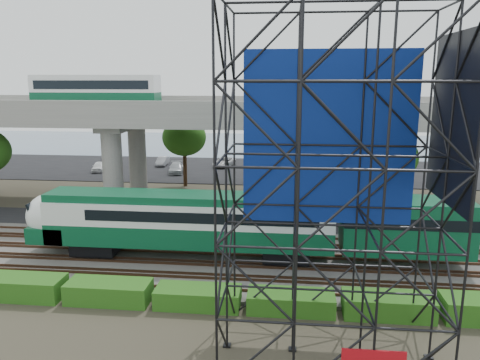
# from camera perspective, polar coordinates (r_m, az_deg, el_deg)

# --- Properties ---
(ground) EXTENTS (140.00, 140.00, 0.00)m
(ground) POSITION_cam_1_polar(r_m,az_deg,el_deg) (30.39, -5.42, -11.21)
(ground) COLOR #474233
(ground) RESTS_ON ground
(ballast_bed) EXTENTS (90.00, 12.00, 0.20)m
(ballast_bed) POSITION_cam_1_polar(r_m,az_deg,el_deg) (32.16, -4.72, -9.64)
(ballast_bed) COLOR slate
(ballast_bed) RESTS_ON ground
(service_road) EXTENTS (90.00, 5.00, 0.08)m
(service_road) POSITION_cam_1_polar(r_m,az_deg,el_deg) (40.08, -2.46, -5.21)
(service_road) COLOR black
(service_road) RESTS_ON ground
(parking_lot) EXTENTS (90.00, 18.00, 0.08)m
(parking_lot) POSITION_cam_1_polar(r_m,az_deg,el_deg) (62.72, 0.69, 1.23)
(parking_lot) COLOR black
(parking_lot) RESTS_ON ground
(harbor_water) EXTENTS (140.00, 40.00, 0.03)m
(harbor_water) POSITION_cam_1_polar(r_m,az_deg,el_deg) (84.35, 2.09, 4.08)
(harbor_water) COLOR #4B5F7C
(harbor_water) RESTS_ON ground
(rail_tracks) EXTENTS (90.00, 9.52, 0.16)m
(rail_tracks) POSITION_cam_1_polar(r_m,az_deg,el_deg) (32.10, -4.72, -9.34)
(rail_tracks) COLOR #472D1E
(rail_tracks) RESTS_ON ballast_bed
(commuter_train) EXTENTS (29.30, 3.06, 4.30)m
(commuter_train) POSITION_cam_1_polar(r_m,az_deg,el_deg) (31.02, -2.42, -4.99)
(commuter_train) COLOR black
(commuter_train) RESTS_ON rail_tracks
(overpass) EXTENTS (80.00, 12.00, 12.40)m
(overpass) POSITION_cam_1_polar(r_m,az_deg,el_deg) (43.96, -2.69, 7.23)
(overpass) COLOR #9E9B93
(overpass) RESTS_ON ground
(scaffold_tower) EXTENTS (9.36, 6.36, 15.00)m
(scaffold_tower) POSITION_cam_1_polar(r_m,az_deg,el_deg) (19.94, 11.26, -1.36)
(scaffold_tower) COLOR black
(scaffold_tower) RESTS_ON ground
(hedge_strip) EXTENTS (34.60, 1.80, 1.20)m
(hedge_strip) POSITION_cam_1_polar(r_m,az_deg,el_deg) (26.15, -5.13, -13.94)
(hedge_strip) COLOR #204F12
(hedge_strip) RESTS_ON ground
(trees) EXTENTS (40.94, 16.94, 7.69)m
(trees) POSITION_cam_1_polar(r_m,az_deg,el_deg) (45.15, -7.35, 3.90)
(trees) COLOR #382314
(trees) RESTS_ON ground
(suv) EXTENTS (5.27, 3.50, 1.35)m
(suv) POSITION_cam_1_polar(r_m,az_deg,el_deg) (40.86, -8.76, -3.96)
(suv) COLOR black
(suv) RESTS_ON service_road
(parked_cars) EXTENTS (37.37, 9.73, 1.26)m
(parked_cars) POSITION_cam_1_polar(r_m,az_deg,el_deg) (62.19, 0.57, 1.75)
(parked_cars) COLOR white
(parked_cars) RESTS_ON parking_lot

